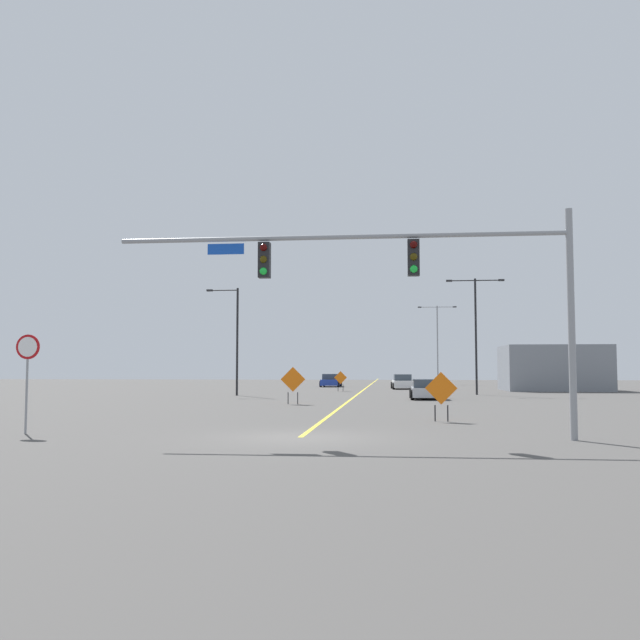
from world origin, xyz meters
The scene contains 14 objects.
ground centered at (0.00, 0.00, 0.00)m, with size 189.60×189.60×0.00m, color #4C4947.
road_centre_stripe centered at (0.00, 52.67, 0.00)m, with size 0.16×105.33×0.01m.
traffic_signal_assembly centered at (3.13, -0.01, 4.77)m, with size 13.20×0.44×6.50m.
stop_sign centered at (-8.46, 0.17, 2.12)m, with size 0.76×0.07×3.02m.
street_lamp_far_right centered at (-8.76, 29.07, 4.37)m, with size 2.39×0.24×7.81m.
street_lamp_far_left centered at (8.86, 32.39, 5.17)m, with size 4.30×0.24×8.70m.
street_lamp_near_left centered at (8.08, 64.65, 5.64)m, with size 4.67×0.24×9.55m.
construction_sign_right_lane centered at (-1.81, 39.10, 1.07)m, with size 1.10×0.17×1.71m.
construction_sign_right_shoulder centered at (4.46, 6.36, 1.15)m, with size 1.20×0.30×1.85m.
construction_sign_left_shoulder centered at (-2.83, 17.86, 1.28)m, with size 1.37×0.09×2.05m.
car_white_distant centered at (3.53, 45.74, 0.63)m, with size 2.18×4.58×1.39m.
car_silver_approaching centered at (4.79, 24.80, 0.61)m, with size 2.09×4.25×1.28m.
car_blue_mid centered at (-3.86, 52.71, 0.65)m, with size 2.09×4.28×1.35m.
roadside_building_east centered at (16.71, 42.52, 1.98)m, with size 8.66×6.80×3.95m.
Camera 1 is at (2.67, -19.79, 2.01)m, focal length 38.55 mm.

